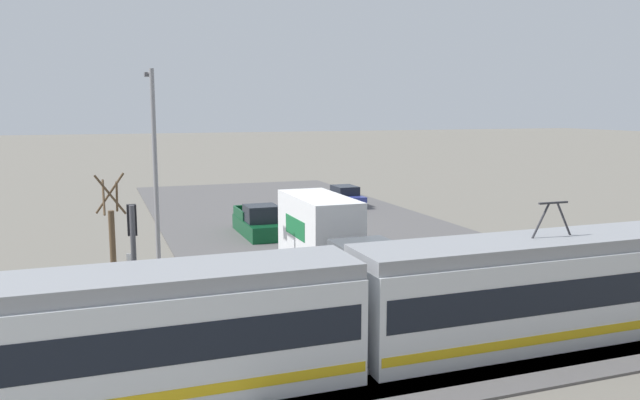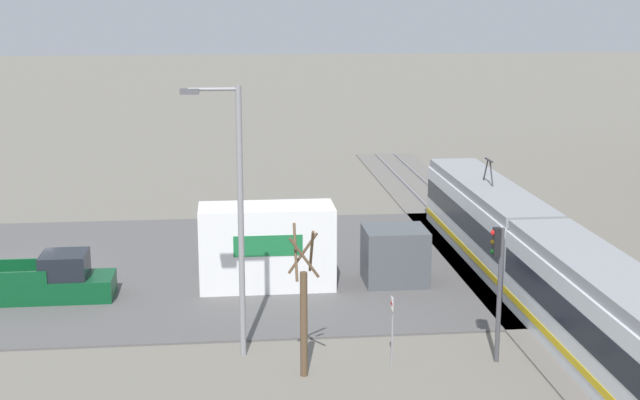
{
  "view_description": "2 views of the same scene",
  "coord_description": "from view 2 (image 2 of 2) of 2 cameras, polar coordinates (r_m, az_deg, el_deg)",
  "views": [
    {
      "loc": [
        12.66,
        36.95,
        7.51
      ],
      "look_at": [
        3.14,
        10.61,
        3.4
      ],
      "focal_mm": 35.0,
      "sensor_mm": 36.0,
      "label": 1
    },
    {
      "loc": [
        38.91,
        8.84,
        11.89
      ],
      "look_at": [
        1.99,
        12.73,
        3.5
      ],
      "focal_mm": 50.0,
      "sensor_mm": 36.0,
      "label": 2
    }
  ],
  "objects": [
    {
      "name": "no_parking_sign",
      "position": [
        29.69,
        4.65,
        -7.91
      ],
      "size": [
        0.32,
        0.08,
        2.37
      ],
      "color": "gray",
      "rests_on": "ground"
    },
    {
      "name": "light_rail_tram",
      "position": [
        36.67,
        13.64,
        -3.75
      ],
      "size": [
        27.16,
        2.75,
        4.49
      ],
      "color": "silver",
      "rests_on": "ground"
    },
    {
      "name": "ground_plane",
      "position": [
        41.63,
        -18.06,
        -4.5
      ],
      "size": [
        320.0,
        320.0,
        0.0
      ],
      "primitive_type": "plane",
      "color": "slate"
    },
    {
      "name": "pickup_truck",
      "position": [
        37.58,
        -16.92,
        -5.01
      ],
      "size": [
        1.99,
        5.32,
        1.88
      ],
      "color": "#0C4723",
      "rests_on": "ground"
    },
    {
      "name": "street_tree",
      "position": [
        28.5,
        -1.05,
        -7.0
      ],
      "size": [
        1.18,
        0.98,
        4.98
      ],
      "color": "brown",
      "rests_on": "ground"
    },
    {
      "name": "box_truck",
      "position": [
        37.34,
        -1.4,
        -3.13
      ],
      "size": [
        2.34,
        9.54,
        3.47
      ],
      "color": "#4C5156",
      "rests_on": "ground"
    },
    {
      "name": "street_lamp_near_crossing",
      "position": [
        29.43,
        -5.46,
        -0.37
      ],
      "size": [
        0.36,
        1.95,
        9.2
      ],
      "color": "gray",
      "rests_on": "ground"
    },
    {
      "name": "rail_bed",
      "position": [
        42.45,
        10.91,
        -3.7
      ],
      "size": [
        57.86,
        4.4,
        0.22
      ],
      "color": "slate",
      "rests_on": "ground"
    },
    {
      "name": "traffic_light_pole",
      "position": [
        29.91,
        11.32,
        -4.73
      ],
      "size": [
        0.28,
        0.47,
        4.64
      ],
      "color": "#47474C",
      "rests_on": "ground"
    },
    {
      "name": "road_surface",
      "position": [
        41.62,
        -18.07,
        -4.45
      ],
      "size": [
        18.21,
        48.26,
        0.08
      ],
      "color": "#565454",
      "rests_on": "ground"
    }
  ]
}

